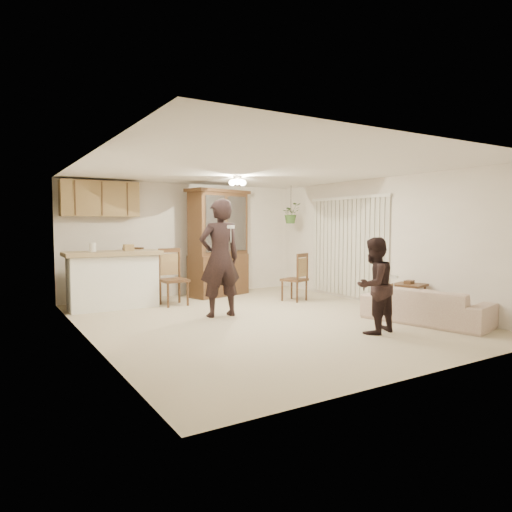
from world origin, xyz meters
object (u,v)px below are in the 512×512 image
side_table (409,299)px  chair_bar (174,289)px  sofa (426,301)px  adult (220,265)px  chair_hutch_left (129,287)px  china_hutch (219,244)px  chair_hutch_right (294,287)px  child (374,287)px

side_table → chair_bar: (-3.15, 3.09, 0.03)m
sofa → chair_bar: size_ratio=1.68×
adult → chair_bar: adult is taller
adult → chair_bar: bearing=-74.5°
chair_hutch_left → china_hutch: bearing=37.6°
sofa → chair_hutch_right: bearing=-3.7°
sofa → child: 1.27m
side_table → chair_bar: 4.41m
china_hutch → chair_hutch_left: bearing=160.3°
chair_hutch_right → side_table: bearing=88.0°
adult → chair_hutch_right: adult is taller
china_hutch → side_table: china_hutch is taller
sofa → adult: 3.45m
chair_hutch_left → chair_hutch_right: bearing=13.3°
child → chair_hutch_right: size_ratio=1.35×
child → chair_bar: child is taller
chair_bar → chair_hutch_right: bearing=-20.9°
adult → chair_bar: (-0.29, 1.45, -0.59)m
side_table → chair_hutch_left: size_ratio=0.56×
china_hutch → chair_bar: bearing=-169.9°
sofa → child: size_ratio=1.39×
child → side_table: child is taller
adult → side_table: (2.87, -1.64, -0.61)m
sofa → chair_bar: chair_bar is taller
sofa → side_table: bearing=-40.3°
child → chair_hutch_left: size_ratio=1.21×
sofa → child: child is taller
side_table → china_hutch: bearing=116.2°
chair_bar → adult: bearing=-80.5°
chair_hutch_right → chair_hutch_left: bearing=-49.5°
child → chair_bar: size_ratio=1.21×
chair_bar → china_hutch: bearing=24.5°
sofa → china_hutch: bearing=5.5°
adult → child: 2.65m
chair_hutch_right → china_hutch: bearing=-76.6°
china_hutch → chair_hutch_right: 1.99m
chair_hutch_left → chair_bar: bearing=-8.2°
chair_hutch_right → chair_bar: bearing=-40.8°
sofa → chair_hutch_right: 2.89m
adult → chair_hutch_right: 2.23m
side_table → chair_hutch_right: chair_hutch_right is taller
chair_bar → chair_hutch_left: bearing=129.0°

